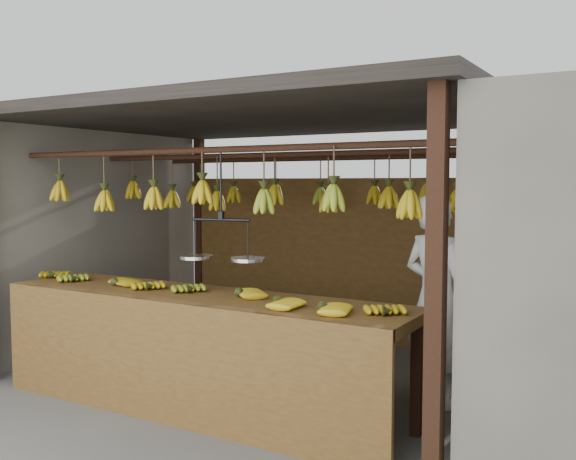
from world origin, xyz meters
The scene contains 8 objects.
ground centered at (0.00, 0.00, 0.00)m, with size 80.00×80.00×0.00m, color #5B5B57.
stall centered at (0.00, 0.33, 1.97)m, with size 4.30×3.30×2.40m.
neighbor_left centered at (-3.60, 0.00, 1.15)m, with size 3.00×3.00×2.30m, color slate.
counter centered at (0.03, -1.23, 0.71)m, with size 3.46×0.78×0.96m.
hanging_bananas centered at (0.00, 0.01, 1.62)m, with size 3.58×2.24×0.38m.
balance_scale centered at (0.17, -1.00, 1.22)m, with size 0.69×0.33×0.84m.
vendor centered at (1.56, -0.03, 0.84)m, with size 0.61×0.40×1.67m, color white.
bag_bundles centered at (1.94, 1.35, 0.99)m, with size 0.08×0.26×1.16m.
Camera 1 is at (3.06, -4.95, 1.75)m, focal length 40.00 mm.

